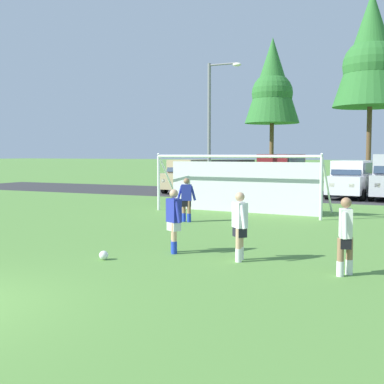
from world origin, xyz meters
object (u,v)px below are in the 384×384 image
(player_winger_left, at_px, (186,200))
(parked_car_slot_center_left, at_px, (281,174))
(parked_car_slot_left, at_px, (233,176))
(soccer_ball, at_px, (104,255))
(player_striker_near, at_px, (345,236))
(player_winger_right, at_px, (240,227))
(street_lamp, at_px, (212,130))
(parked_car_slot_far_left, at_px, (188,176))
(parked_car_slot_center, at_px, (351,179))
(soccer_goal, at_px, (241,183))
(player_midfield_center, at_px, (174,221))

(player_winger_left, height_order, parked_car_slot_center_left, parked_car_slot_center_left)
(player_winger_left, xyz_separation_m, parked_car_slot_left, (-3.15, 13.24, 0.29))
(soccer_ball, bearing_deg, player_striker_near, 8.84)
(player_winger_right, relative_size, street_lamp, 0.22)
(player_winger_right, bearing_deg, parked_car_slot_left, 111.13)
(soccer_ball, distance_m, parked_car_slot_far_left, 21.34)
(player_winger_right, relative_size, parked_car_slot_left, 0.35)
(player_striker_near, distance_m, parked_car_slot_center, 19.42)
(player_striker_near, xyz_separation_m, player_winger_right, (-2.48, 0.42, 0.00))
(soccer_goal, bearing_deg, player_winger_right, -70.34)
(parked_car_slot_left, xyz_separation_m, street_lamp, (0.48, -4.50, 2.75))
(soccer_goal, bearing_deg, soccer_ball, -88.20)
(player_midfield_center, height_order, player_winger_left, same)
(parked_car_slot_left, bearing_deg, parked_car_slot_center_left, 0.70)
(player_midfield_center, distance_m, parked_car_slot_left, 19.52)
(player_winger_left, relative_size, parked_car_slot_center_left, 0.34)
(soccer_ball, relative_size, parked_car_slot_center, 0.05)
(soccer_goal, height_order, parked_car_slot_far_left, soccer_goal)
(soccer_ball, xyz_separation_m, parked_car_slot_left, (-4.32, 20.21, 1.00))
(parked_car_slot_center, bearing_deg, parked_car_slot_far_left, -179.49)
(soccer_goal, relative_size, player_winger_right, 4.58)
(player_midfield_center, distance_m, parked_car_slot_center, 18.72)
(player_striker_near, xyz_separation_m, street_lamp, (-9.31, 14.86, 3.04))
(soccer_ball, distance_m, parked_car_slot_center, 20.34)
(parked_car_slot_center, bearing_deg, parked_car_slot_left, 179.15)
(parked_car_slot_far_left, distance_m, parked_car_slot_center, 10.31)
(soccer_goal, xyz_separation_m, parked_car_slot_left, (-3.99, 9.63, -0.18))
(parked_car_slot_left, relative_size, street_lamp, 0.63)
(soccer_ball, xyz_separation_m, player_striker_near, (5.47, 0.85, 0.71))
(soccer_ball, relative_size, player_striker_near, 0.13)
(player_striker_near, height_order, player_midfield_center, same)
(parked_car_slot_center_left, xyz_separation_m, street_lamp, (-2.67, -4.54, 2.52))
(player_winger_left, bearing_deg, player_midfield_center, -67.24)
(parked_car_slot_left, distance_m, parked_car_slot_center_left, 3.16)
(parked_car_slot_center_left, relative_size, parked_car_slot_center, 1.03)
(player_winger_left, xyz_separation_m, player_winger_right, (4.16, -5.70, 0.00))
(player_winger_left, xyz_separation_m, parked_car_slot_far_left, (-6.18, 13.04, 0.29))
(soccer_ball, xyz_separation_m, parked_car_slot_far_left, (-7.35, 20.01, 1.00))
(parked_car_slot_center, height_order, street_lamp, street_lamp)
(parked_car_slot_far_left, relative_size, street_lamp, 0.63)
(player_midfield_center, distance_m, parked_car_slot_center_left, 18.93)
(player_midfield_center, xyz_separation_m, street_lamp, (-4.98, 14.24, 3.04))
(player_striker_near, bearing_deg, parked_car_slot_left, 116.85)
(player_striker_near, height_order, parked_car_slot_left, parked_car_slot_left)
(soccer_ball, bearing_deg, parked_car_slot_center, 81.63)
(player_striker_near, bearing_deg, soccer_ball, -171.16)
(player_midfield_center, height_order, parked_car_slot_left, parked_car_slot_left)
(player_winger_right, xyz_separation_m, street_lamp, (-6.83, 14.43, 3.04))
(parked_car_slot_far_left, xyz_separation_m, parked_car_slot_center_left, (6.18, 0.24, 0.23))
(player_winger_right, xyz_separation_m, parked_car_slot_center, (-0.04, 18.83, 0.29))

